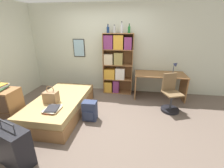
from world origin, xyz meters
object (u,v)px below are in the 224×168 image
object	(u,v)px
book_stack_on_bed	(52,109)
bottle_green	(108,30)
bookcase	(116,63)
bottle_blue	(129,30)
handbag	(51,97)
desk	(159,81)
desk_lamp	(175,66)
bed	(61,105)
bottle_clear	(122,29)
backpack	(90,111)
desk_chair	(170,99)
suitcase	(13,147)
dresser	(5,107)
bottle_brown	(114,30)

from	to	relation	value
book_stack_on_bed	bottle_green	xyz separation A→B (m)	(0.76, 2.01, 1.43)
bookcase	bottle_blue	bearing A→B (deg)	-4.54
handbag	desk	distance (m)	2.88
desk_lamp	bed	bearing A→B (deg)	-155.75
bottle_clear	backpack	distance (m)	2.35
handbag	bottle_blue	distance (m)	2.62
bottle_green	desk_chair	world-z (taller)	bottle_green
bed	bottle_blue	bearing A→B (deg)	43.66
desk	desk_lamp	size ratio (longest dim) A/B	3.70
desk	desk_chair	world-z (taller)	desk_chair
bottle_green	bottle_clear	distance (m)	0.39
suitcase	dresser	bearing A→B (deg)	136.42
desk	bottle_brown	bearing A→B (deg)	171.27
bottle_clear	desk_chair	bearing A→B (deg)	-33.54
book_stack_on_bed	suitcase	world-z (taller)	suitcase
bottle_clear	desk	xyz separation A→B (m)	(1.12, -0.14, -1.38)
bottle_green	book_stack_on_bed	bearing A→B (deg)	-110.74
bed	bottle_green	size ratio (longest dim) A/B	8.09
bottle_clear	desk_chair	world-z (taller)	bottle_clear
desk_chair	backpack	distance (m)	1.95
suitcase	desk_lamp	xyz separation A→B (m)	(2.77, 2.68, 0.65)
bottle_brown	backpack	size ratio (longest dim) A/B	0.49
bottle_blue	backpack	bearing A→B (deg)	-114.77
suitcase	bottle_clear	bearing A→B (deg)	65.55
handbag	bottle_brown	size ratio (longest dim) A/B	1.77
bottle_green	bottle_clear	size ratio (longest dim) A/B	0.80
desk	book_stack_on_bed	bearing A→B (deg)	-141.27
bed	book_stack_on_bed	xyz separation A→B (m)	(0.13, -0.55, 0.24)
bed	bookcase	bearing A→B (deg)	52.15
handbag	desk_chair	world-z (taller)	desk_chair
bookcase	suitcase	bearing A→B (deg)	-111.47
desk_chair	bottle_clear	bearing A→B (deg)	146.46
handbag	desk_lamp	size ratio (longest dim) A/B	1.03
bottle_green	desk_chair	bearing A→B (deg)	-28.38
bottle_green	backpack	size ratio (longest dim) A/B	0.54
bed	bottle_brown	bearing A→B (deg)	54.04
desk_lamp	bottle_blue	bearing A→B (deg)	172.69
bottle_clear	desk_lamp	xyz separation A→B (m)	(1.48, -0.16, -0.94)
bed	bookcase	world-z (taller)	bookcase
bottle_green	bottle_blue	world-z (taller)	bottle_blue
bed	desk_chair	xyz separation A→B (m)	(2.57, 0.54, 0.10)
bottle_blue	bottle_green	bearing A→B (deg)	175.73
desk_lamp	desk	bearing A→B (deg)	176.50
book_stack_on_bed	bottle_clear	distance (m)	2.70
bottle_brown	backpack	bearing A→B (deg)	-100.85
bottle_green	bottle_brown	distance (m)	0.18
bookcase	desk	world-z (taller)	bookcase
dresser	bottle_blue	distance (m)	3.44
suitcase	bottle_blue	bearing A→B (deg)	62.36
bottle_green	bottle_clear	xyz separation A→B (m)	(0.39, -0.05, 0.02)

